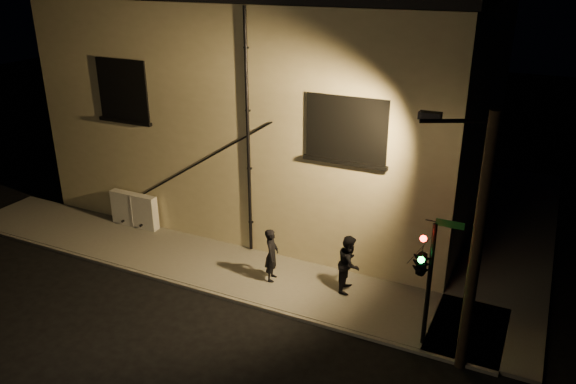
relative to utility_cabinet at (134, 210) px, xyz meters
The scene contains 8 objects.
ground 7.40m from the utility_cabinet, 21.53° to the right, with size 90.00×90.00×0.00m, color black.
sidewalk 8.27m from the utility_cabinet, 11.82° to the left, with size 21.00×16.00×0.12m.
building 8.21m from the utility_cabinet, 58.58° to the left, with size 16.20×12.23×8.80m.
utility_cabinet is the anchor object (origin of this frame).
pedestrian_a 6.77m from the utility_cabinet, 10.71° to the right, with size 0.65×0.43×1.78m, color black.
pedestrian_b 9.12m from the utility_cabinet, ahead, with size 0.90×0.70×1.85m, color black.
traffic_signal 12.04m from the utility_cabinet, 12.20° to the right, with size 1.28×2.18×3.70m.
streetlamp_pole 13.37m from the utility_cabinet, 11.93° to the right, with size 2.02×1.38×6.74m.
Camera 1 is at (7.17, -12.55, 9.63)m, focal length 35.00 mm.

